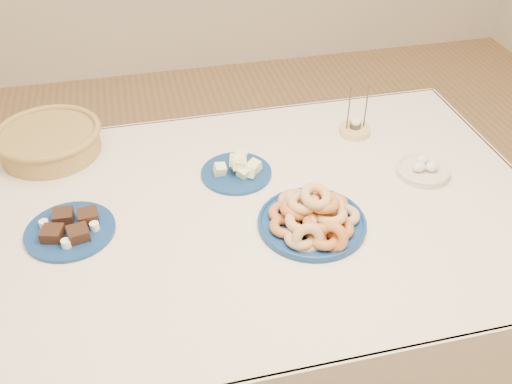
{
  "coord_description": "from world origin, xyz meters",
  "views": [
    {
      "loc": [
        -0.28,
        -1.23,
        1.8
      ],
      "look_at": [
        0.0,
        -0.05,
        0.85
      ],
      "focal_mm": 40.0,
      "sensor_mm": 36.0,
      "label": 1
    }
  ],
  "objects_px": {
    "wicker_basket": "(49,140)",
    "brownie_plate": "(70,229)",
    "donut_platter": "(313,217)",
    "egg_bowl": "(423,170)",
    "dining_table": "(252,236)",
    "melon_plate": "(238,169)",
    "candle_holder": "(355,129)"
  },
  "relations": [
    {
      "from": "dining_table",
      "to": "wicker_basket",
      "type": "height_order",
      "value": "wicker_basket"
    },
    {
      "from": "wicker_basket",
      "to": "brownie_plate",
      "type": "bearing_deg",
      "value": -80.84
    },
    {
      "from": "dining_table",
      "to": "melon_plate",
      "type": "xyz_separation_m",
      "value": [
        -0.01,
        0.17,
        0.13
      ]
    },
    {
      "from": "donut_platter",
      "to": "melon_plate",
      "type": "xyz_separation_m",
      "value": [
        -0.15,
        0.29,
        -0.01
      ]
    },
    {
      "from": "dining_table",
      "to": "candle_holder",
      "type": "height_order",
      "value": "candle_holder"
    },
    {
      "from": "brownie_plate",
      "to": "egg_bowl",
      "type": "height_order",
      "value": "egg_bowl"
    },
    {
      "from": "melon_plate",
      "to": "candle_holder",
      "type": "relative_size",
      "value": 1.62
    },
    {
      "from": "donut_platter",
      "to": "melon_plate",
      "type": "height_order",
      "value": "donut_platter"
    },
    {
      "from": "dining_table",
      "to": "brownie_plate",
      "type": "height_order",
      "value": "brownie_plate"
    },
    {
      "from": "dining_table",
      "to": "wicker_basket",
      "type": "distance_m",
      "value": 0.74
    },
    {
      "from": "dining_table",
      "to": "brownie_plate",
      "type": "bearing_deg",
      "value": 178.26
    },
    {
      "from": "donut_platter",
      "to": "brownie_plate",
      "type": "bearing_deg",
      "value": 168.69
    },
    {
      "from": "dining_table",
      "to": "egg_bowl",
      "type": "relative_size",
      "value": 10.1
    },
    {
      "from": "brownie_plate",
      "to": "candle_holder",
      "type": "distance_m",
      "value": 0.99
    },
    {
      "from": "brownie_plate",
      "to": "wicker_basket",
      "type": "bearing_deg",
      "value": 99.16
    },
    {
      "from": "brownie_plate",
      "to": "egg_bowl",
      "type": "bearing_deg",
      "value": 1.43
    },
    {
      "from": "dining_table",
      "to": "egg_bowl",
      "type": "distance_m",
      "value": 0.57
    },
    {
      "from": "dining_table",
      "to": "egg_bowl",
      "type": "height_order",
      "value": "egg_bowl"
    },
    {
      "from": "dining_table",
      "to": "donut_platter",
      "type": "distance_m",
      "value": 0.23
    },
    {
      "from": "egg_bowl",
      "to": "wicker_basket",
      "type": "bearing_deg",
      "value": 160.81
    },
    {
      "from": "dining_table",
      "to": "egg_bowl",
      "type": "xyz_separation_m",
      "value": [
        0.55,
        0.04,
        0.12
      ]
    },
    {
      "from": "melon_plate",
      "to": "brownie_plate",
      "type": "xyz_separation_m",
      "value": [
        -0.5,
        -0.16,
        -0.01
      ]
    },
    {
      "from": "dining_table",
      "to": "donut_platter",
      "type": "bearing_deg",
      "value": -38.32
    },
    {
      "from": "dining_table",
      "to": "wicker_basket",
      "type": "xyz_separation_m",
      "value": [
        -0.57,
        0.43,
        0.15
      ]
    },
    {
      "from": "egg_bowl",
      "to": "brownie_plate",
      "type": "bearing_deg",
      "value": -178.57
    },
    {
      "from": "melon_plate",
      "to": "egg_bowl",
      "type": "relative_size",
      "value": 1.71
    },
    {
      "from": "candle_holder",
      "to": "egg_bowl",
      "type": "bearing_deg",
      "value": -66.4
    },
    {
      "from": "donut_platter",
      "to": "brownie_plate",
      "type": "relative_size",
      "value": 1.42
    },
    {
      "from": "melon_plate",
      "to": "brownie_plate",
      "type": "relative_size",
      "value": 1.09
    },
    {
      "from": "donut_platter",
      "to": "brownie_plate",
      "type": "height_order",
      "value": "donut_platter"
    },
    {
      "from": "brownie_plate",
      "to": "candle_holder",
      "type": "relative_size",
      "value": 1.49
    },
    {
      "from": "donut_platter",
      "to": "wicker_basket",
      "type": "bearing_deg",
      "value": 142.62
    }
  ]
}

